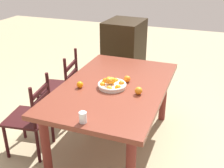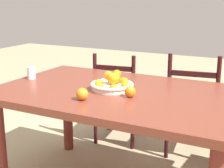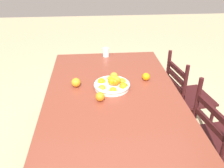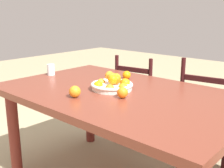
# 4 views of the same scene
# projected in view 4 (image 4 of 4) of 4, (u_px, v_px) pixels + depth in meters

# --- Properties ---
(dining_table) EXTENTS (1.73, 1.09, 0.77)m
(dining_table) POSITION_uv_depth(u_px,v_px,m) (119.00, 104.00, 2.01)
(dining_table) COLOR brown
(dining_table) RESTS_ON ground
(chair_near_window) EXTENTS (0.48, 0.48, 0.89)m
(chair_near_window) POSITION_uv_depth(u_px,v_px,m) (139.00, 99.00, 2.92)
(chair_near_window) COLOR black
(chair_near_window) RESTS_ON ground
(chair_by_cabinet) EXTENTS (0.51, 0.51, 0.94)m
(chair_by_cabinet) POSITION_uv_depth(u_px,v_px,m) (208.00, 113.00, 2.48)
(chair_by_cabinet) COLOR black
(chair_by_cabinet) RESTS_ON ground
(fruit_bowl) EXTENTS (0.30, 0.30, 0.13)m
(fruit_bowl) POSITION_uv_depth(u_px,v_px,m) (112.00, 84.00, 2.02)
(fruit_bowl) COLOR white
(fruit_bowl) RESTS_ON dining_table
(orange_loose_0) EXTENTS (0.07, 0.07, 0.07)m
(orange_loose_0) POSITION_uv_depth(u_px,v_px,m) (122.00, 93.00, 1.82)
(orange_loose_0) COLOR orange
(orange_loose_0) RESTS_ON dining_table
(orange_loose_1) EXTENTS (0.08, 0.08, 0.08)m
(orange_loose_1) POSITION_uv_depth(u_px,v_px,m) (75.00, 92.00, 1.84)
(orange_loose_1) COLOR orange
(orange_loose_1) RESTS_ON dining_table
(orange_loose_2) EXTENTS (0.07, 0.07, 0.07)m
(orange_loose_2) POSITION_uv_depth(u_px,v_px,m) (127.00, 75.00, 2.32)
(orange_loose_2) COLOR orange
(orange_loose_2) RESTS_ON dining_table
(drinking_glass) EXTENTS (0.06, 0.06, 0.10)m
(drinking_glass) POSITION_uv_depth(u_px,v_px,m) (51.00, 70.00, 2.47)
(drinking_glass) COLOR silver
(drinking_glass) RESTS_ON dining_table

